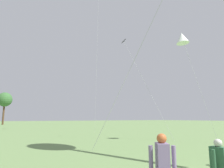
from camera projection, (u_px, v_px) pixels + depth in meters
The scene contains 5 objects.
person_dark_jacket at pixel (163, 166), 4.33m from camera, with size 0.50×0.48×1.63m.
person_brown_coat at pixel (220, 165), 4.83m from camera, with size 0.53×0.37×1.46m.
small_kite_triangle_green at pixel (128, 50), 20.67m from camera, with size 2.95×4.07×10.10m.
small_kite_diamond_red at pixel (182, 38), 18.47m from camera, with size 1.76×2.66×9.74m.
tree_oak_left at pixel (5, 100), 61.31m from camera, with size 4.30×4.30×9.70m.
Camera 1 is at (-7.05, -1.95, 1.96)m, focal length 32.43 mm.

